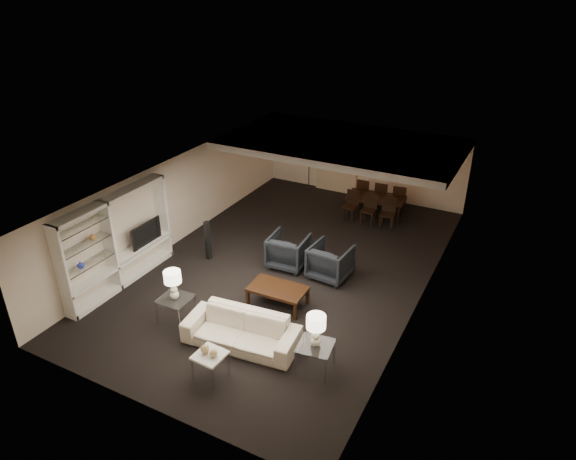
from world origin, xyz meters
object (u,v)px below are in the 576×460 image
at_px(floor_speaker, 208,240).
at_px(chair_nm, 368,210).
at_px(television, 143,232).
at_px(chair_nl, 350,206).
at_px(sofa, 241,330).
at_px(table_lamp_left, 173,285).
at_px(table_lamp_right, 316,331).
at_px(chair_fl, 364,192).
at_px(side_table_left, 176,310).
at_px(pendant_light, 351,161).
at_px(armchair_left, 288,251).
at_px(chair_nr, 387,214).
at_px(coffee_table, 278,296).
at_px(vase_amber, 92,236).
at_px(chair_fm, 382,195).
at_px(marble_table, 211,366).
at_px(dining_table, 375,207).
at_px(vase_blue, 80,265).
at_px(floor_lamp, 309,168).
at_px(chair_fr, 400,198).
at_px(armchair_right, 330,262).
at_px(side_table_right, 315,357).

xyz_separation_m(floor_speaker, chair_nm, (3.12, 4.04, -0.09)).
distance_m(television, chair_nl, 6.38).
distance_m(sofa, chair_nl, 6.68).
bearing_deg(table_lamp_left, table_lamp_right, 0.00).
bearing_deg(chair_fl, side_table_left, 80.83).
bearing_deg(pendant_light, armchair_left, -95.32).
distance_m(side_table_left, chair_nr, 7.21).
distance_m(coffee_table, vase_amber, 4.46).
distance_m(sofa, armchair_left, 3.36).
bearing_deg(pendant_light, chair_fm, 60.89).
relative_size(marble_table, floor_speaker, 0.50).
relative_size(sofa, dining_table, 1.35).
bearing_deg(table_lamp_right, chair_nm, 100.91).
height_order(vase_amber, chair_nr, vase_amber).
bearing_deg(vase_blue, dining_table, 61.26).
distance_m(table_lamp_right, chair_nm, 6.82).
relative_size(side_table_left, chair_fm, 0.71).
bearing_deg(side_table_left, television, 145.34).
distance_m(coffee_table, floor_lamp, 7.28).
bearing_deg(floor_speaker, chair_fr, 66.62).
relative_size(pendant_light, sofa, 0.21).
distance_m(armchair_right, floor_speaker, 3.37).
xyz_separation_m(side_table_right, vase_blue, (-5.59, -0.52, 0.84)).
relative_size(armchair_right, television, 0.97).
bearing_deg(chair_fr, table_lamp_right, 88.71).
bearing_deg(chair_nm, pendant_light, 173.25).
height_order(sofa, armchair_right, armchair_right).
bearing_deg(marble_table, side_table_left, 147.09).
bearing_deg(side_table_left, chair_fm, 75.17).
distance_m(side_table_left, chair_fr, 8.43).
height_order(chair_nl, chair_nm, same).
xyz_separation_m(armchair_right, chair_nm, (-0.19, 3.38, 0.02)).
height_order(pendant_light, side_table_left, pendant_light).
bearing_deg(chair_fr, pendant_light, 37.70).
bearing_deg(dining_table, chair_nr, -53.63).
bearing_deg(chair_fr, marble_table, 77.43).
height_order(sofa, chair_fm, chair_fm).
distance_m(chair_nm, floor_lamp, 3.37).
bearing_deg(floor_speaker, chair_fl, 76.22).
height_order(sofa, chair_nm, chair_nm).
bearing_deg(vase_blue, armchair_left, 49.23).
xyz_separation_m(armchair_left, television, (-3.26, -1.81, 0.59)).
distance_m(floor_speaker, floor_lamp, 5.81).
height_order(side_table_left, chair_nm, chair_nm).
distance_m(pendant_light, armchair_left, 3.75).
distance_m(pendant_light, table_lamp_right, 7.09).
distance_m(armchair_left, floor_lamp, 5.47).
xyz_separation_m(side_table_right, television, (-5.56, 1.49, 0.73)).
distance_m(vase_amber, chair_nl, 7.77).
bearing_deg(side_table_left, chair_nm, 72.45).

